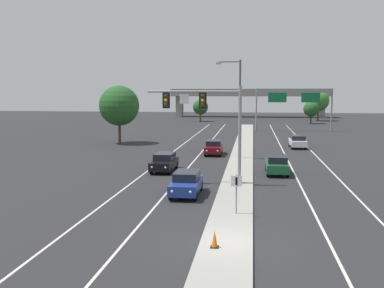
{
  "coord_description": "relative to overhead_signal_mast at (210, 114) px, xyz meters",
  "views": [
    {
      "loc": [
        1.1,
        -19.66,
        6.96
      ],
      "look_at": [
        -3.2,
        11.8,
        3.2
      ],
      "focal_mm": 41.66,
      "sensor_mm": 36.0,
      "label": 1
    }
  ],
  "objects": [
    {
      "name": "car_oncoming_darkred",
      "position": [
        -1.09,
        15.95,
        -4.5
      ],
      "size": [
        1.88,
        4.49,
        1.58
      ],
      "color": "#5B0F14",
      "rests_on": "ground"
    },
    {
      "name": "car_receding_white",
      "position": [
        8.68,
        23.08,
        -4.5
      ],
      "size": [
        1.87,
        4.49,
        1.58
      ],
      "color": "silver",
      "rests_on": "ground"
    },
    {
      "name": "street_lamp_median",
      "position": [
        1.58,
        13.18,
        0.47
      ],
      "size": [
        2.58,
        0.28,
        10.0
      ],
      "color": "#4C4C51",
      "rests_on": "median_island"
    },
    {
      "name": "tree_far_left_b",
      "position": [
        -14.56,
        24.91,
        -0.26
      ],
      "size": [
        5.36,
        5.36,
        7.75
      ],
      "color": "#4C3823",
      "rests_on": "ground"
    },
    {
      "name": "lane_stripe_receding_center",
      "position": [
        6.74,
        11.9,
        -5.32
      ],
      "size": [
        0.14,
        100.0,
        0.01
      ],
      "primitive_type": "cube",
      "color": "silver",
      "rests_on": "ground"
    },
    {
      "name": "overpass_bridge",
      "position": [
        2.04,
        90.0,
        0.46
      ],
      "size": [
        42.4,
        6.4,
        7.65
      ],
      "color": "gray",
      "rests_on": "ground"
    },
    {
      "name": "tree_far_right_b",
      "position": [
        18.48,
        76.08,
        -0.53
      ],
      "size": [
        5.07,
        5.07,
        7.33
      ],
      "color": "#4C3823",
      "rests_on": "ground"
    },
    {
      "name": "car_oncoming_blue",
      "position": [
        -1.22,
        -3.6,
        -4.5
      ],
      "size": [
        1.82,
        4.47,
        1.58
      ],
      "color": "navy",
      "rests_on": "ground"
    },
    {
      "name": "lane_stripe_oncoming_center",
      "position": [
        -2.66,
        11.9,
        -5.32
      ],
      "size": [
        0.14,
        100.0,
        0.01
      ],
      "primitive_type": "cube",
      "color": "silver",
      "rests_on": "ground"
    },
    {
      "name": "edge_stripe_left",
      "position": [
        -5.96,
        11.9,
        -5.32
      ],
      "size": [
        0.14,
        100.0,
        0.01
      ],
      "primitive_type": "cube",
      "color": "silver",
      "rests_on": "ground"
    },
    {
      "name": "car_oncoming_black",
      "position": [
        -4.48,
        5.06,
        -4.5
      ],
      "size": [
        1.86,
        4.49,
        1.58
      ],
      "color": "black",
      "rests_on": "ground"
    },
    {
      "name": "median_sign_post",
      "position": [
        2.3,
        -8.33,
        -3.73
      ],
      "size": [
        0.6,
        0.1,
        2.2
      ],
      "color": "gray",
      "rests_on": "median_island"
    },
    {
      "name": "car_receding_green",
      "position": [
        5.24,
        5.07,
        -4.5
      ],
      "size": [
        1.84,
        4.48,
        1.58
      ],
      "color": "#195633",
      "rests_on": "ground"
    },
    {
      "name": "overhead_signal_mast",
      "position": [
        0.0,
        0.0,
        0.0
      ],
      "size": [
        7.0,
        0.44,
        7.2
      ],
      "color": "gray",
      "rests_on": "median_island"
    },
    {
      "name": "traffic_cone_median_nose",
      "position": [
        1.57,
        -13.93,
        -4.81
      ],
      "size": [
        0.36,
        0.36,
        0.74
      ],
      "color": "black",
      "rests_on": "median_island"
    },
    {
      "name": "median_island",
      "position": [
        2.04,
        4.9,
        -5.24
      ],
      "size": [
        2.4,
        110.0,
        0.15
      ],
      "primitive_type": "cube",
      "color": "#9E9B93",
      "rests_on": "ground"
    },
    {
      "name": "highway_sign_gantry",
      "position": [
        10.24,
        47.47,
        0.84
      ],
      "size": [
        13.28,
        0.42,
        7.5
      ],
      "color": "gray",
      "rests_on": "ground"
    },
    {
      "name": "tree_far_left_a",
      "position": [
        -8.92,
        69.99,
        -1.98
      ],
      "size": [
        3.54,
        3.54,
        5.13
      ],
      "color": "#4C3823",
      "rests_on": "ground"
    },
    {
      "name": "tree_far_right_a",
      "position": [
        15.63,
        66.21,
        -2.15
      ],
      "size": [
        3.37,
        3.37,
        4.87
      ],
      "color": "#4C3823",
      "rests_on": "ground"
    },
    {
      "name": "edge_stripe_right",
      "position": [
        10.04,
        11.9,
        -5.32
      ],
      "size": [
        0.14,
        100.0,
        0.01
      ],
      "primitive_type": "cube",
      "color": "silver",
      "rests_on": "ground"
    },
    {
      "name": "ground_plane",
      "position": [
        2.04,
        -13.1,
        -5.32
      ],
      "size": [
        260.0,
        260.0,
        0.0
      ],
      "primitive_type": "plane",
      "color": "#28282B"
    }
  ]
}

